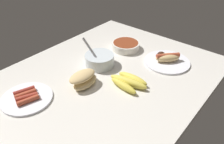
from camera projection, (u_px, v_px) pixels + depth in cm
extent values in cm
cube|color=silver|center=(103.00, 81.00, 112.77)|extent=(120.00, 90.00, 3.00)
cylinder|color=white|center=(27.00, 98.00, 98.98)|extent=(22.04, 22.04, 1.00)
cylinder|color=maroon|center=(24.00, 91.00, 100.63)|extent=(9.35, 4.98, 2.15)
cylinder|color=#AD472D|center=(25.00, 94.00, 98.93)|extent=(9.36, 4.84, 2.15)
cylinder|color=#9E3828|center=(27.00, 97.00, 97.23)|extent=(9.27, 5.49, 2.15)
cylinder|color=#AD472D|center=(28.00, 100.00, 95.54)|extent=(9.38, 4.59, 2.15)
ellipsoid|color=#E5C689|center=(85.00, 82.00, 106.61)|extent=(14.57, 9.27, 3.60)
ellipsoid|color=#DBB77A|center=(82.00, 76.00, 104.12)|extent=(14.18, 8.51, 3.60)
cylinder|color=white|center=(126.00, 46.00, 135.32)|extent=(16.28, 16.28, 4.23)
cylinder|color=maroon|center=(126.00, 43.00, 134.35)|extent=(14.65, 14.65, 1.00)
ellipsoid|color=gold|center=(124.00, 85.00, 104.35)|extent=(5.15, 15.39, 3.53)
ellipsoid|color=#E5D14C|center=(128.00, 82.00, 106.34)|extent=(6.97, 19.18, 3.96)
ellipsoid|color=#E5D14C|center=(133.00, 79.00, 108.45)|extent=(4.20, 15.73, 3.94)
cylinder|color=silver|center=(100.00, 60.00, 120.14)|extent=(15.35, 15.35, 6.20)
cylinder|color=beige|center=(100.00, 58.00, 119.44)|extent=(13.51, 13.51, 2.79)
cube|color=#B7B7BC|center=(92.00, 51.00, 115.55)|extent=(3.39, 9.86, 13.45)
cylinder|color=white|center=(167.00, 62.00, 123.60)|extent=(24.33, 24.33, 1.00)
ellipsoid|color=#DBB77A|center=(168.00, 57.00, 122.07)|extent=(13.86, 13.19, 4.40)
cylinder|color=#AD472D|center=(168.00, 56.00, 121.39)|extent=(10.99, 10.05, 2.40)
ellipsoid|color=#381E14|center=(161.00, 54.00, 126.51)|extent=(5.62, 5.34, 2.80)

